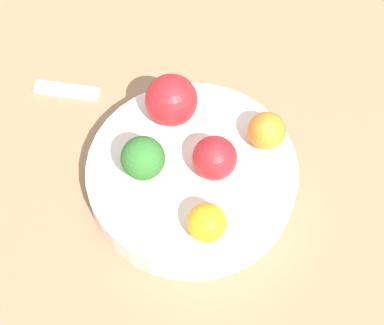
{
  "coord_description": "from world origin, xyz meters",
  "views": [
    {
      "loc": [
        -0.31,
        0.13,
        0.63
      ],
      "look_at": [
        0.0,
        0.0,
        0.07
      ],
      "focal_mm": 60.0,
      "sensor_mm": 36.0,
      "label": 1
    }
  ],
  "objects_px": {
    "apple_red": "(171,100)",
    "bowl": "(192,176)",
    "orange_back": "(265,128)",
    "spoon": "(67,90)",
    "orange_front": "(207,223)",
    "apple_green": "(215,158)",
    "broccoli": "(143,159)"
  },
  "relations": [
    {
      "from": "apple_red",
      "to": "bowl",
      "type": "bearing_deg",
      "value": 175.52
    },
    {
      "from": "orange_back",
      "to": "spoon",
      "type": "xyz_separation_m",
      "value": [
        0.17,
        0.17,
        -0.05
      ]
    },
    {
      "from": "orange_back",
      "to": "orange_front",
      "type": "bearing_deg",
      "value": 127.48
    },
    {
      "from": "orange_back",
      "to": "spoon",
      "type": "height_order",
      "value": "orange_back"
    },
    {
      "from": "orange_back",
      "to": "apple_red",
      "type": "bearing_deg",
      "value": 50.03
    },
    {
      "from": "bowl",
      "to": "orange_front",
      "type": "relative_size",
      "value": 5.7
    },
    {
      "from": "apple_green",
      "to": "orange_back",
      "type": "xyz_separation_m",
      "value": [
        0.01,
        -0.06,
        -0.0
      ]
    },
    {
      "from": "bowl",
      "to": "spoon",
      "type": "bearing_deg",
      "value": 27.1
    },
    {
      "from": "broccoli",
      "to": "spoon",
      "type": "relative_size",
      "value": 0.76
    },
    {
      "from": "apple_red",
      "to": "apple_green",
      "type": "relative_size",
      "value": 1.22
    },
    {
      "from": "apple_red",
      "to": "spoon",
      "type": "distance_m",
      "value": 0.15
    },
    {
      "from": "orange_front",
      "to": "apple_red",
      "type": "bearing_deg",
      "value": -8.18
    },
    {
      "from": "broccoli",
      "to": "apple_green",
      "type": "distance_m",
      "value": 0.07
    },
    {
      "from": "bowl",
      "to": "apple_green",
      "type": "height_order",
      "value": "apple_green"
    },
    {
      "from": "orange_front",
      "to": "orange_back",
      "type": "height_order",
      "value": "orange_back"
    },
    {
      "from": "apple_green",
      "to": "orange_back",
      "type": "relative_size",
      "value": 1.14
    },
    {
      "from": "apple_red",
      "to": "orange_back",
      "type": "bearing_deg",
      "value": -129.97
    },
    {
      "from": "broccoli",
      "to": "apple_red",
      "type": "relative_size",
      "value": 1.01
    },
    {
      "from": "broccoli",
      "to": "bowl",
      "type": "bearing_deg",
      "value": -101.48
    },
    {
      "from": "orange_front",
      "to": "orange_back",
      "type": "distance_m",
      "value": 0.12
    },
    {
      "from": "broccoli",
      "to": "apple_red",
      "type": "height_order",
      "value": "same"
    },
    {
      "from": "apple_green",
      "to": "orange_front",
      "type": "relative_size",
      "value": 1.18
    },
    {
      "from": "broccoli",
      "to": "orange_back",
      "type": "relative_size",
      "value": 1.42
    },
    {
      "from": "apple_red",
      "to": "orange_front",
      "type": "distance_m",
      "value": 0.14
    },
    {
      "from": "apple_green",
      "to": "spoon",
      "type": "xyz_separation_m",
      "value": [
        0.18,
        0.11,
        -0.06
      ]
    },
    {
      "from": "broccoli",
      "to": "orange_back",
      "type": "bearing_deg",
      "value": -92.79
    },
    {
      "from": "bowl",
      "to": "orange_back",
      "type": "bearing_deg",
      "value": -87.7
    },
    {
      "from": "apple_red",
      "to": "apple_green",
      "type": "height_order",
      "value": "apple_red"
    },
    {
      "from": "spoon",
      "to": "apple_red",
      "type": "bearing_deg",
      "value": -137.81
    },
    {
      "from": "orange_back",
      "to": "broccoli",
      "type": "bearing_deg",
      "value": 87.21
    },
    {
      "from": "apple_red",
      "to": "apple_green",
      "type": "xyz_separation_m",
      "value": [
        -0.08,
        -0.01,
        -0.01
      ]
    },
    {
      "from": "orange_front",
      "to": "bowl",
      "type": "bearing_deg",
      "value": -11.65
    }
  ]
}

